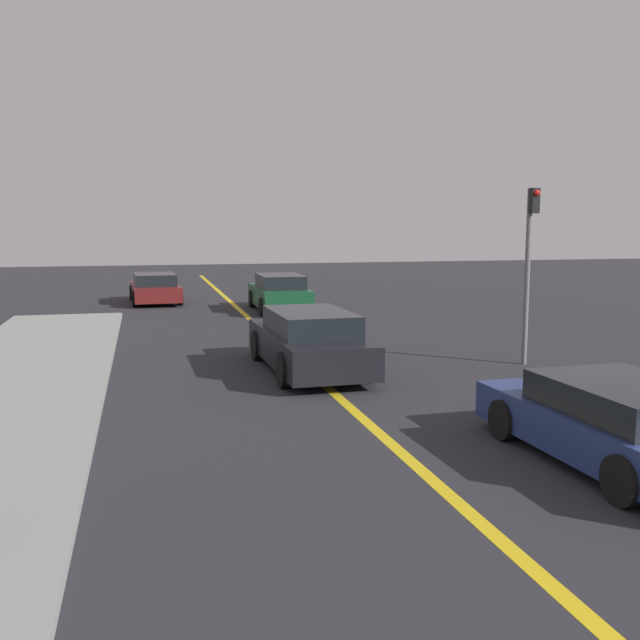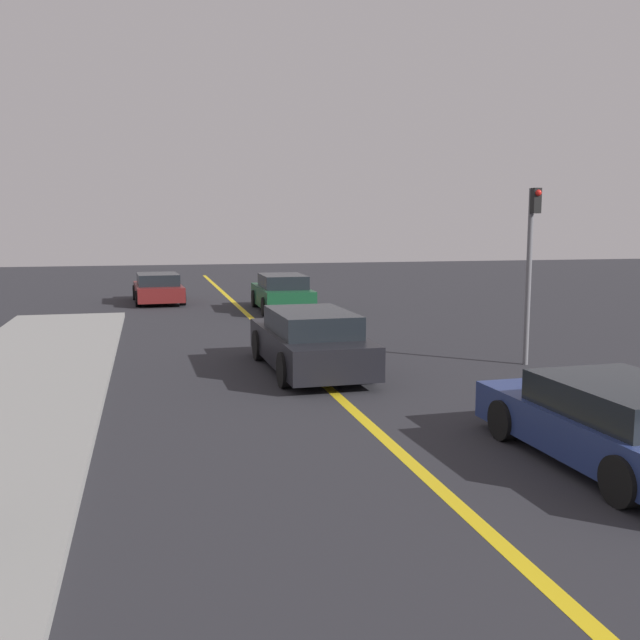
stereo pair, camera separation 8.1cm
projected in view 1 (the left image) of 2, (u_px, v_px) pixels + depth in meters
The scene contains 6 objects.
road_center_line at pixel (313, 374), 15.15m from camera, with size 0.20×60.00×0.01m.
car_near_right_lane at pixel (618, 423), 9.46m from camera, with size 2.12×4.27×1.14m.
car_ahead_center at pixel (309, 341), 15.41m from camera, with size 2.00×4.79×1.34m.
car_far_distant at pixel (279, 293), 26.08m from camera, with size 1.91×4.41×1.35m.
car_parked_left_lot at pixel (155, 288), 28.77m from camera, with size 2.08×4.24×1.19m.
traffic_light at pixel (529, 257), 15.88m from camera, with size 0.18×0.40×3.96m.
Camera 1 is at (-3.42, 3.54, 3.19)m, focal length 40.00 mm.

